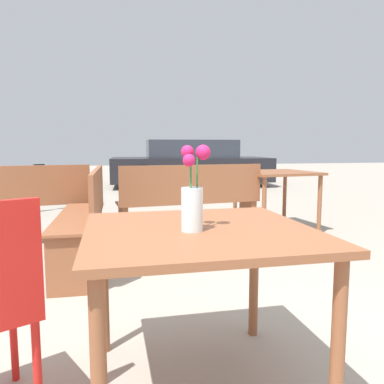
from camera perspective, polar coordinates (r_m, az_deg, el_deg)
table_front at (r=1.57m, az=1.10°, el=-8.73°), size 0.92×0.90×0.71m
flower_vase at (r=1.48m, az=0.09°, el=-1.27°), size 0.12×0.13×0.34m
bench_near at (r=4.31m, az=-27.16°, el=-1.47°), size 1.81×0.64×0.85m
bench_middle at (r=4.08m, az=-0.19°, el=-1.28°), size 1.60×0.52×0.85m
bench_far at (r=3.37m, az=-15.69°, el=-3.38°), size 0.39×1.45×0.85m
table_back at (r=4.73m, az=12.67°, el=1.81°), size 0.97×0.95×0.74m
bicycle at (r=6.53m, az=-20.69°, el=0.38°), size 1.40×0.88×0.77m
parked_car at (r=10.05m, az=-0.30°, el=4.30°), size 4.23×2.11×1.21m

